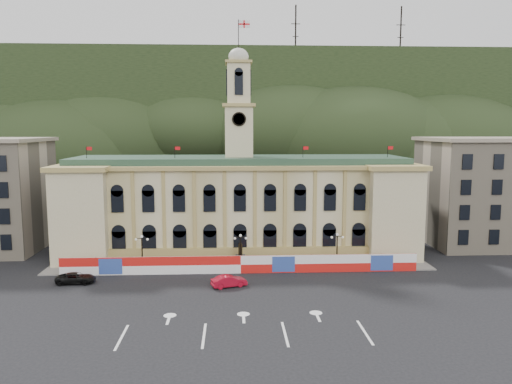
{
  "coord_description": "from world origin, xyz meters",
  "views": [
    {
      "loc": [
        -1.16,
        -52.91,
        20.26
      ],
      "look_at": [
        2.28,
        18.0,
        11.1
      ],
      "focal_mm": 35.0,
      "sensor_mm": 36.0,
      "label": 1
    }
  ],
  "objects_px": {
    "lamp_center": "(240,248)",
    "red_sedan": "(229,281)",
    "black_suv": "(76,278)",
    "statue": "(240,259)"
  },
  "relations": [
    {
      "from": "black_suv",
      "to": "red_sedan",
      "type": "bearing_deg",
      "value": -98.31
    },
    {
      "from": "statue",
      "to": "lamp_center",
      "type": "distance_m",
      "value": 2.14
    },
    {
      "from": "lamp_center",
      "to": "red_sedan",
      "type": "distance_m",
      "value": 8.44
    },
    {
      "from": "lamp_center",
      "to": "red_sedan",
      "type": "xyz_separation_m",
      "value": [
        -1.62,
        -7.95,
        -2.32
      ]
    },
    {
      "from": "lamp_center",
      "to": "black_suv",
      "type": "distance_m",
      "value": 22.51
    },
    {
      "from": "statue",
      "to": "black_suv",
      "type": "height_order",
      "value": "statue"
    },
    {
      "from": "lamp_center",
      "to": "red_sedan",
      "type": "relative_size",
      "value": 1.07
    },
    {
      "from": "statue",
      "to": "red_sedan",
      "type": "xyz_separation_m",
      "value": [
        -1.62,
        -8.95,
        -0.44
      ]
    },
    {
      "from": "red_sedan",
      "to": "black_suv",
      "type": "relative_size",
      "value": 0.95
    },
    {
      "from": "statue",
      "to": "black_suv",
      "type": "bearing_deg",
      "value": -163.23
    }
  ]
}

